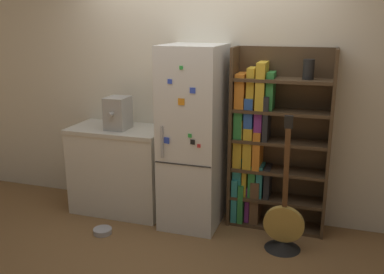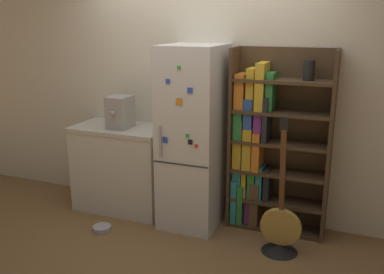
{
  "view_description": "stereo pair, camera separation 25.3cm",
  "coord_description": "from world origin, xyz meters",
  "px_view_note": "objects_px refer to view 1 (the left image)",
  "views": [
    {
      "loc": [
        1.23,
        -3.68,
        2.0
      ],
      "look_at": [
        -0.02,
        0.15,
        0.89
      ],
      "focal_mm": 40.0,
      "sensor_mm": 36.0,
      "label": 1
    },
    {
      "loc": [
        1.47,
        -3.6,
        2.0
      ],
      "look_at": [
        -0.02,
        0.15,
        0.89
      ],
      "focal_mm": 40.0,
      "sensor_mm": 36.0,
      "label": 2
    }
  ],
  "objects_px": {
    "espresso_machine": "(118,113)",
    "pet_bowl": "(103,231)",
    "guitar": "(283,231)",
    "bookshelf": "(266,144)",
    "refrigerator": "(193,138)"
  },
  "relations": [
    {
      "from": "guitar",
      "to": "pet_bowl",
      "type": "distance_m",
      "value": 1.71
    },
    {
      "from": "guitar",
      "to": "pet_bowl",
      "type": "bearing_deg",
      "value": -171.58
    },
    {
      "from": "guitar",
      "to": "pet_bowl",
      "type": "height_order",
      "value": "guitar"
    },
    {
      "from": "pet_bowl",
      "to": "espresso_machine",
      "type": "bearing_deg",
      "value": 95.64
    },
    {
      "from": "bookshelf",
      "to": "pet_bowl",
      "type": "distance_m",
      "value": 1.79
    },
    {
      "from": "bookshelf",
      "to": "espresso_machine",
      "type": "distance_m",
      "value": 1.52
    },
    {
      "from": "bookshelf",
      "to": "espresso_machine",
      "type": "xyz_separation_m",
      "value": [
        -1.48,
        -0.2,
        0.25
      ]
    },
    {
      "from": "bookshelf",
      "to": "refrigerator",
      "type": "bearing_deg",
      "value": -164.76
    },
    {
      "from": "refrigerator",
      "to": "pet_bowl",
      "type": "relative_size",
      "value": 9.82
    },
    {
      "from": "pet_bowl",
      "to": "refrigerator",
      "type": "bearing_deg",
      "value": 35.11
    },
    {
      "from": "guitar",
      "to": "espresso_machine",
      "type": "bearing_deg",
      "value": 171.26
    },
    {
      "from": "espresso_machine",
      "to": "bookshelf",
      "type": "bearing_deg",
      "value": 7.54
    },
    {
      "from": "refrigerator",
      "to": "guitar",
      "type": "xyz_separation_m",
      "value": [
        0.94,
        -0.28,
        -0.71
      ]
    },
    {
      "from": "refrigerator",
      "to": "espresso_machine",
      "type": "relative_size",
      "value": 5.41
    },
    {
      "from": "espresso_machine",
      "to": "pet_bowl",
      "type": "relative_size",
      "value": 1.82
    }
  ]
}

